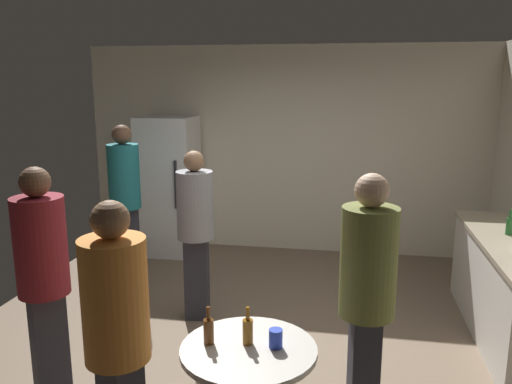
{
  "coord_description": "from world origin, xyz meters",
  "views": [
    {
      "loc": [
        0.83,
        -4.13,
        2.25
      ],
      "look_at": [
        0.04,
        0.22,
        1.3
      ],
      "focal_mm": 36.32,
      "sensor_mm": 36.0,
      "label": 1
    }
  ],
  "objects_px": {
    "foreground_table": "(249,364)",
    "person_in_olive_shirt": "(367,290)",
    "refrigerator": "(169,186)",
    "person_in_maroon_shirt": "(43,271)",
    "person_in_teal_shirt": "(125,192)",
    "beer_bottle_amber": "(248,330)",
    "plastic_cup_blue": "(276,338)",
    "beer_bottle_on_counter": "(510,226)",
    "person_in_gray_shirt": "(195,223)",
    "beer_bottle_brown": "(209,330)",
    "person_in_orange_shirt": "(117,331)"
  },
  "relations": [
    {
      "from": "foreground_table",
      "to": "person_in_olive_shirt",
      "type": "xyz_separation_m",
      "value": [
        0.67,
        0.31,
        0.38
      ]
    },
    {
      "from": "refrigerator",
      "to": "person_in_olive_shirt",
      "type": "height_order",
      "value": "refrigerator"
    },
    {
      "from": "person_in_maroon_shirt",
      "to": "refrigerator",
      "type": "bearing_deg",
      "value": 137.41
    },
    {
      "from": "person_in_teal_shirt",
      "to": "person_in_olive_shirt",
      "type": "bearing_deg",
      "value": -3.24
    },
    {
      "from": "foreground_table",
      "to": "beer_bottle_amber",
      "type": "distance_m",
      "value": 0.19
    },
    {
      "from": "plastic_cup_blue",
      "to": "person_in_olive_shirt",
      "type": "height_order",
      "value": "person_in_olive_shirt"
    },
    {
      "from": "person_in_olive_shirt",
      "to": "person_in_teal_shirt",
      "type": "relative_size",
      "value": 0.96
    },
    {
      "from": "beer_bottle_on_counter",
      "to": "person_in_gray_shirt",
      "type": "relative_size",
      "value": 0.14
    },
    {
      "from": "foreground_table",
      "to": "beer_bottle_amber",
      "type": "bearing_deg",
      "value": 107.01
    },
    {
      "from": "plastic_cup_blue",
      "to": "person_in_olive_shirt",
      "type": "relative_size",
      "value": 0.06
    },
    {
      "from": "beer_bottle_amber",
      "to": "plastic_cup_blue",
      "type": "relative_size",
      "value": 2.09
    },
    {
      "from": "beer_bottle_brown",
      "to": "person_in_gray_shirt",
      "type": "height_order",
      "value": "person_in_gray_shirt"
    },
    {
      "from": "refrigerator",
      "to": "plastic_cup_blue",
      "type": "height_order",
      "value": "refrigerator"
    },
    {
      "from": "beer_bottle_brown",
      "to": "person_in_maroon_shirt",
      "type": "distance_m",
      "value": 1.26
    },
    {
      "from": "beer_bottle_brown",
      "to": "person_in_orange_shirt",
      "type": "xyz_separation_m",
      "value": [
        -0.38,
        -0.4,
        0.16
      ]
    },
    {
      "from": "refrigerator",
      "to": "plastic_cup_blue",
      "type": "relative_size",
      "value": 16.36
    },
    {
      "from": "beer_bottle_amber",
      "to": "person_in_teal_shirt",
      "type": "xyz_separation_m",
      "value": [
        -1.84,
        2.44,
        0.24
      ]
    },
    {
      "from": "foreground_table",
      "to": "person_in_olive_shirt",
      "type": "height_order",
      "value": "person_in_olive_shirt"
    },
    {
      "from": "person_in_maroon_shirt",
      "to": "beer_bottle_amber",
      "type": "bearing_deg",
      "value": 32.86
    },
    {
      "from": "beer_bottle_amber",
      "to": "person_in_orange_shirt",
      "type": "distance_m",
      "value": 0.76
    },
    {
      "from": "foreground_table",
      "to": "person_in_maroon_shirt",
      "type": "distance_m",
      "value": 1.53
    },
    {
      "from": "person_in_maroon_shirt",
      "to": "person_in_teal_shirt",
      "type": "distance_m",
      "value": 2.24
    },
    {
      "from": "beer_bottle_amber",
      "to": "person_in_olive_shirt",
      "type": "xyz_separation_m",
      "value": [
        0.68,
        0.27,
        0.19
      ]
    },
    {
      "from": "person_in_orange_shirt",
      "to": "person_in_teal_shirt",
      "type": "bearing_deg",
      "value": 57.07
    },
    {
      "from": "person_in_teal_shirt",
      "to": "person_in_gray_shirt",
      "type": "bearing_deg",
      "value": 2.82
    },
    {
      "from": "beer_bottle_on_counter",
      "to": "person_in_teal_shirt",
      "type": "relative_size",
      "value": 0.13
    },
    {
      "from": "refrigerator",
      "to": "person_in_gray_shirt",
      "type": "bearing_deg",
      "value": -63.65
    },
    {
      "from": "plastic_cup_blue",
      "to": "person_in_teal_shirt",
      "type": "xyz_separation_m",
      "value": [
        -2.01,
        2.45,
        0.26
      ]
    },
    {
      "from": "refrigerator",
      "to": "person_in_orange_shirt",
      "type": "height_order",
      "value": "refrigerator"
    },
    {
      "from": "person_in_gray_shirt",
      "to": "plastic_cup_blue",
      "type": "bearing_deg",
      "value": 22.97
    },
    {
      "from": "foreground_table",
      "to": "person_in_gray_shirt",
      "type": "height_order",
      "value": "person_in_gray_shirt"
    },
    {
      "from": "person_in_olive_shirt",
      "to": "person_in_teal_shirt",
      "type": "height_order",
      "value": "person_in_teal_shirt"
    },
    {
      "from": "person_in_olive_shirt",
      "to": "plastic_cup_blue",
      "type": "bearing_deg",
      "value": 19.98
    },
    {
      "from": "refrigerator",
      "to": "person_in_maroon_shirt",
      "type": "bearing_deg",
      "value": -84.7
    },
    {
      "from": "beer_bottle_on_counter",
      "to": "beer_bottle_brown",
      "type": "bearing_deg",
      "value": -136.7
    },
    {
      "from": "foreground_table",
      "to": "beer_bottle_brown",
      "type": "distance_m",
      "value": 0.3
    },
    {
      "from": "person_in_maroon_shirt",
      "to": "plastic_cup_blue",
      "type": "bearing_deg",
      "value": 33.37
    },
    {
      "from": "person_in_orange_shirt",
      "to": "person_in_teal_shirt",
      "type": "distance_m",
      "value": 3.13
    },
    {
      "from": "person_in_teal_shirt",
      "to": "beer_bottle_brown",
      "type": "bearing_deg",
      "value": -19.43
    },
    {
      "from": "beer_bottle_brown",
      "to": "person_in_orange_shirt",
      "type": "bearing_deg",
      "value": -133.67
    },
    {
      "from": "foreground_table",
      "to": "plastic_cup_blue",
      "type": "distance_m",
      "value": 0.22
    },
    {
      "from": "person_in_gray_shirt",
      "to": "person_in_teal_shirt",
      "type": "relative_size",
      "value": 0.91
    },
    {
      "from": "foreground_table",
      "to": "person_in_orange_shirt",
      "type": "bearing_deg",
      "value": -147.58
    },
    {
      "from": "beer_bottle_brown",
      "to": "person_in_olive_shirt",
      "type": "bearing_deg",
      "value": 18.58
    },
    {
      "from": "beer_bottle_brown",
      "to": "person_in_maroon_shirt",
      "type": "height_order",
      "value": "person_in_maroon_shirt"
    },
    {
      "from": "beer_bottle_amber",
      "to": "person_in_maroon_shirt",
      "type": "xyz_separation_m",
      "value": [
        -1.44,
        0.24,
        0.18
      ]
    },
    {
      "from": "beer_bottle_amber",
      "to": "beer_bottle_brown",
      "type": "distance_m",
      "value": 0.23
    },
    {
      "from": "beer_bottle_brown",
      "to": "person_in_orange_shirt",
      "type": "distance_m",
      "value": 0.57
    },
    {
      "from": "plastic_cup_blue",
      "to": "person_in_orange_shirt",
      "type": "xyz_separation_m",
      "value": [
        -0.77,
        -0.42,
        0.19
      ]
    },
    {
      "from": "person_in_gray_shirt",
      "to": "beer_bottle_on_counter",
      "type": "bearing_deg",
      "value": 89.21
    }
  ]
}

